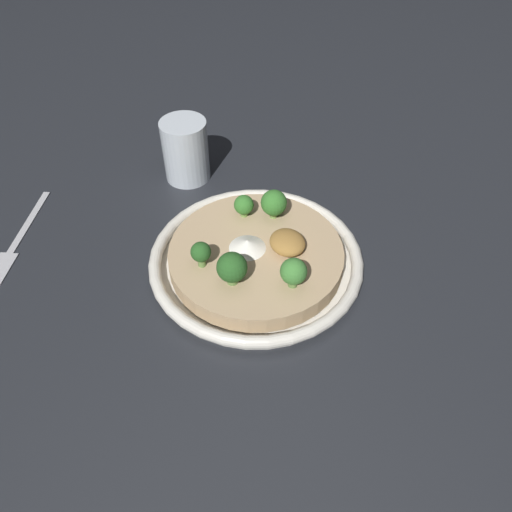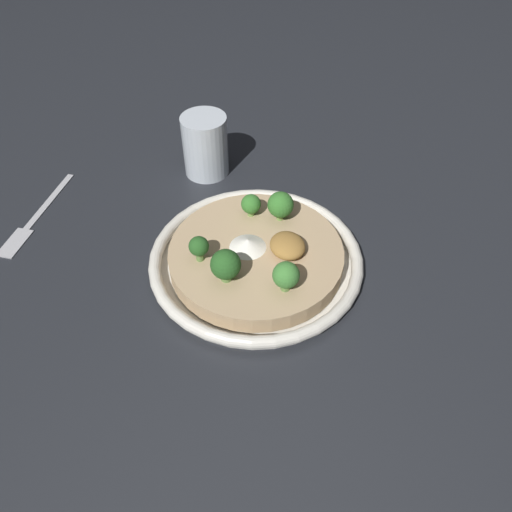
{
  "view_description": "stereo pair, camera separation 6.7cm",
  "coord_description": "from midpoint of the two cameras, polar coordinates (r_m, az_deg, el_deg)",
  "views": [
    {
      "loc": [
        0.41,
        -0.22,
        0.5
      ],
      "look_at": [
        0.0,
        0.0,
        0.02
      ],
      "focal_mm": 35.0,
      "sensor_mm": 36.0,
      "label": 1
    },
    {
      "loc": [
        0.44,
        -0.16,
        0.5
      ],
      "look_at": [
        0.0,
        0.0,
        0.02
      ],
      "focal_mm": 35.0,
      "sensor_mm": 36.0,
      "label": 2
    }
  ],
  "objects": [
    {
      "name": "broccoli_left",
      "position": [
        0.7,
        2.17,
        5.79
      ],
      "size": [
        0.03,
        0.03,
        0.03
      ],
      "color": "#759E4C",
      "rests_on": "risotto_bowl"
    },
    {
      "name": "broccoli_back_left",
      "position": [
        0.69,
        5.61,
        5.69
      ],
      "size": [
        0.04,
        0.04,
        0.04
      ],
      "color": "#759E4C",
      "rests_on": "risotto_bowl"
    },
    {
      "name": "broccoli_back_right",
      "position": [
        0.6,
        6.65,
        -2.4
      ],
      "size": [
        0.03,
        0.03,
        0.04
      ],
      "color": "#668E47",
      "rests_on": "risotto_bowl"
    },
    {
      "name": "broccoli_front",
      "position": [
        0.6,
        -0.34,
        -1.2
      ],
      "size": [
        0.04,
        0.04,
        0.05
      ],
      "color": "#668E47",
      "rests_on": "risotto_bowl"
    },
    {
      "name": "broccoli_front_left",
      "position": [
        0.63,
        -3.56,
        0.88
      ],
      "size": [
        0.03,
        0.03,
        0.04
      ],
      "color": "#668E47",
      "rests_on": "risotto_bowl"
    },
    {
      "name": "ground_plane",
      "position": [
        0.68,
        2.8,
        -1.31
      ],
      "size": [
        6.0,
        6.0,
        0.0
      ],
      "primitive_type": "plane",
      "color": "#23262B"
    },
    {
      "name": "drinking_glass",
      "position": [
        0.82,
        -3.42,
        12.41
      ],
      "size": [
        0.07,
        0.07,
        0.1
      ],
      "color": "silver",
      "rests_on": "ground_plane"
    },
    {
      "name": "crispy_onion_garnish",
      "position": [
        0.65,
        6.55,
        1.04
      ],
      "size": [
        0.05,
        0.05,
        0.02
      ],
      "color": "#A37538",
      "rests_on": "risotto_bowl"
    },
    {
      "name": "risotto_bowl",
      "position": [
        0.67,
        2.84,
        -0.41
      ],
      "size": [
        0.29,
        0.29,
        0.03
      ],
      "color": "silver",
      "rests_on": "ground_plane"
    },
    {
      "name": "cheese_sprinkle",
      "position": [
        0.66,
        1.95,
        1.32
      ],
      "size": [
        0.05,
        0.05,
        0.01
      ],
      "color": "white",
      "rests_on": "risotto_bowl"
    },
    {
      "name": "fork_utensil",
      "position": [
        0.8,
        -22.1,
        3.56
      ],
      "size": [
        0.17,
        0.12,
        0.0
      ],
      "rotation": [
        0.0,
        0.0,
        -0.59
      ],
      "color": "#B7B7BC",
      "rests_on": "ground_plane"
    }
  ]
}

